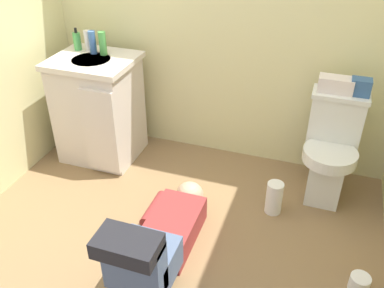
{
  "coord_description": "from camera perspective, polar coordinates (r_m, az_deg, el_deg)",
  "views": [
    {
      "loc": [
        0.77,
        -1.87,
        1.93
      ],
      "look_at": [
        0.01,
        0.32,
        0.45
      ],
      "focal_mm": 39.35,
      "sensor_mm": 36.0,
      "label": 1
    }
  ],
  "objects": [
    {
      "name": "toiletry_bag",
      "position": [
        2.88,
        21.91,
        7.18
      ],
      "size": [
        0.12,
        0.09,
        0.11
      ],
      "primitive_type": "cube",
      "color": "#33598C",
      "rests_on": "toilet"
    },
    {
      "name": "wall_back",
      "position": [
        3.08,
        4.26,
        18.81
      ],
      "size": [
        2.75,
        0.08,
        2.4
      ],
      "primitive_type": "cube",
      "color": "beige",
      "rests_on": "ground_plane"
    },
    {
      "name": "faucet",
      "position": [
        3.27,
        -12.2,
        12.95
      ],
      "size": [
        0.02,
        0.02,
        0.1
      ],
      "primitive_type": "cylinder",
      "color": "silver",
      "rests_on": "vanity_cabinet"
    },
    {
      "name": "bottle_blue",
      "position": [
        3.23,
        -13.34,
        13.26
      ],
      "size": [
        0.05,
        0.05,
        0.17
      ],
      "primitive_type": "cylinder",
      "color": "#406AB1",
      "rests_on": "vanity_cabinet"
    },
    {
      "name": "ground_plane",
      "position": [
        2.8,
        -2.46,
        -11.47
      ],
      "size": [
        3.09,
        2.97,
        0.04
      ],
      "primitive_type": "cube",
      "color": "olive"
    },
    {
      "name": "toilet",
      "position": [
        2.99,
        18.24,
        -0.71
      ],
      "size": [
        0.36,
        0.46,
        0.75
      ],
      "color": "silver",
      "rests_on": "ground_plane"
    },
    {
      "name": "tissue_box",
      "position": [
        2.87,
        18.93,
        7.64
      ],
      "size": [
        0.22,
        0.11,
        0.1
      ],
      "primitive_type": "cube",
      "color": "silver",
      "rests_on": "toilet"
    },
    {
      "name": "soap_dispenser",
      "position": [
        3.34,
        -15.31,
        13.32
      ],
      "size": [
        0.06,
        0.06,
        0.17
      ],
      "color": "#48A24E",
      "rests_on": "vanity_cabinet"
    },
    {
      "name": "paper_towel_roll",
      "position": [
        2.88,
        11.07,
        -7.16
      ],
      "size": [
        0.11,
        0.11,
        0.23
      ],
      "primitive_type": "cylinder",
      "color": "white",
      "rests_on": "ground_plane"
    },
    {
      "name": "bottle_white",
      "position": [
        3.31,
        -13.95,
        13.48
      ],
      "size": [
        0.05,
        0.05,
        0.15
      ],
      "primitive_type": "cylinder",
      "color": "white",
      "rests_on": "vanity_cabinet"
    },
    {
      "name": "person_plumber",
      "position": [
        2.47,
        -4.45,
        -12.6
      ],
      "size": [
        0.39,
        1.06,
        0.52
      ],
      "color": "maroon",
      "rests_on": "ground_plane"
    },
    {
      "name": "bottle_green",
      "position": [
        3.19,
        -12.02,
        13.21
      ],
      "size": [
        0.05,
        0.05,
        0.17
      ],
      "primitive_type": "cylinder",
      "color": "#4BA24B",
      "rests_on": "vanity_cabinet"
    },
    {
      "name": "vanity_cabinet",
      "position": [
        3.33,
        -12.49,
        4.77
      ],
      "size": [
        0.6,
        0.53,
        0.82
      ],
      "color": "silver",
      "rests_on": "ground_plane"
    },
    {
      "name": "toilet_paper_roll",
      "position": [
        2.58,
        21.73,
        -17.15
      ],
      "size": [
        0.11,
        0.11,
        0.1
      ],
      "primitive_type": "cylinder",
      "color": "white",
      "rests_on": "ground_plane"
    }
  ]
}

